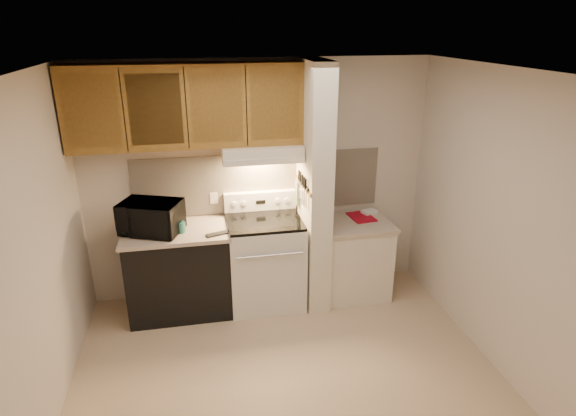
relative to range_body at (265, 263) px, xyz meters
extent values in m
plane|color=tan|center=(0.00, -1.16, -0.46)|extent=(3.60, 3.60, 0.00)
plane|color=white|center=(0.00, -1.16, 2.04)|extent=(3.60, 3.60, 0.00)
cube|color=beige|center=(0.00, 0.34, 0.79)|extent=(3.60, 2.50, 0.02)
cube|color=beige|center=(-1.80, -1.16, 0.79)|extent=(0.02, 3.00, 2.50)
cube|color=beige|center=(1.80, -1.16, 0.79)|extent=(0.02, 3.00, 2.50)
cube|color=beige|center=(0.00, 0.33, 0.78)|extent=(2.60, 0.02, 0.63)
cube|color=silver|center=(0.00, 0.00, 0.00)|extent=(0.76, 0.65, 0.92)
cube|color=black|center=(0.00, -0.32, 0.04)|extent=(0.50, 0.01, 0.30)
cylinder|color=silver|center=(0.00, -0.35, 0.26)|extent=(0.65, 0.02, 0.02)
cube|color=black|center=(0.00, 0.00, 0.48)|extent=(0.74, 0.64, 0.03)
cube|color=silver|center=(0.00, 0.28, 0.59)|extent=(0.76, 0.08, 0.20)
cube|color=black|center=(0.00, 0.24, 0.59)|extent=(0.10, 0.01, 0.04)
cylinder|color=silver|center=(-0.28, 0.24, 0.59)|extent=(0.05, 0.02, 0.05)
cylinder|color=silver|center=(-0.18, 0.24, 0.59)|extent=(0.05, 0.02, 0.05)
cylinder|color=silver|center=(0.18, 0.24, 0.59)|extent=(0.05, 0.02, 0.05)
cylinder|color=silver|center=(0.28, 0.24, 0.59)|extent=(0.05, 0.02, 0.05)
cube|color=black|center=(-0.88, 0.01, -0.03)|extent=(1.00, 0.63, 0.87)
cube|color=#BCA895|center=(-0.88, 0.01, 0.43)|extent=(1.04, 0.67, 0.04)
cube|color=black|center=(-0.48, -0.19, 0.46)|extent=(0.24, 0.14, 0.02)
cylinder|color=#24655B|center=(-0.83, -0.06, 0.50)|extent=(0.10, 0.10, 0.11)
cube|color=silver|center=(-0.48, 0.32, 0.64)|extent=(0.08, 0.01, 0.12)
imported|color=black|center=(-1.10, -0.01, 0.61)|extent=(0.66, 0.56, 0.31)
cube|color=beige|center=(0.51, -0.01, 0.79)|extent=(0.22, 0.70, 2.50)
cube|color=olive|center=(0.39, -0.01, 0.84)|extent=(0.01, 0.70, 0.04)
cube|color=black|center=(0.39, -0.06, 0.86)|extent=(0.02, 0.42, 0.04)
cube|color=silver|center=(0.38, -0.22, 0.76)|extent=(0.01, 0.03, 0.16)
cylinder|color=black|center=(0.38, -0.20, 0.91)|extent=(0.02, 0.02, 0.10)
cube|color=silver|center=(0.38, -0.13, 0.75)|extent=(0.01, 0.04, 0.18)
cylinder|color=black|center=(0.38, -0.14, 0.91)|extent=(0.02, 0.02, 0.10)
cube|color=silver|center=(0.38, -0.05, 0.74)|extent=(0.01, 0.04, 0.20)
cylinder|color=black|center=(0.38, -0.07, 0.91)|extent=(0.02, 0.02, 0.10)
cube|color=silver|center=(0.38, 0.01, 0.76)|extent=(0.01, 0.04, 0.16)
cylinder|color=black|center=(0.38, 0.03, 0.91)|extent=(0.02, 0.02, 0.10)
cube|color=silver|center=(0.38, 0.10, 0.75)|extent=(0.01, 0.04, 0.18)
cylinder|color=black|center=(0.38, 0.09, 0.91)|extent=(0.02, 0.02, 0.10)
cube|color=slate|center=(0.38, 0.17, 0.69)|extent=(0.03, 0.11, 0.26)
cube|color=silver|center=(0.97, -0.01, -0.06)|extent=(0.70, 0.60, 0.81)
cube|color=#BCA895|center=(0.97, -0.01, 0.37)|extent=(0.74, 0.64, 0.04)
cube|color=maroon|center=(1.07, 0.09, 0.40)|extent=(0.27, 0.35, 0.01)
cube|color=white|center=(1.19, 0.17, 0.41)|extent=(0.19, 0.15, 0.04)
cube|color=silver|center=(0.00, 0.12, 1.17)|extent=(0.78, 0.44, 0.15)
cube|color=silver|center=(0.00, -0.08, 1.12)|extent=(0.78, 0.04, 0.06)
cube|color=olive|center=(-0.69, 0.17, 1.62)|extent=(2.18, 0.33, 0.77)
cube|color=olive|center=(-1.51, 0.01, 1.62)|extent=(0.46, 0.01, 0.63)
cube|color=black|center=(-1.23, 0.01, 1.62)|extent=(0.01, 0.01, 0.73)
cube|color=olive|center=(-0.96, 0.01, 1.62)|extent=(0.46, 0.01, 0.63)
cube|color=black|center=(-0.69, 0.01, 1.62)|extent=(0.01, 0.01, 0.73)
cube|color=olive|center=(-0.42, 0.01, 1.62)|extent=(0.46, 0.01, 0.63)
cube|color=black|center=(-0.14, 0.01, 1.62)|extent=(0.01, 0.01, 0.73)
cube|color=olive|center=(0.13, 0.01, 1.62)|extent=(0.46, 0.01, 0.63)
camera|label=1|loc=(-0.64, -4.45, 2.35)|focal=30.00mm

